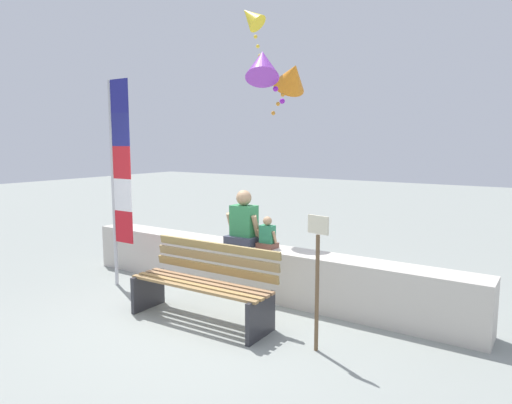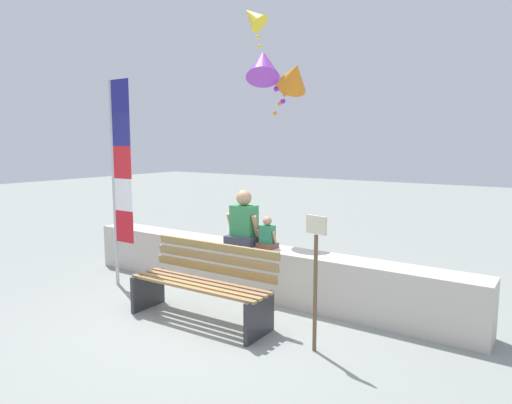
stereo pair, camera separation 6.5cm
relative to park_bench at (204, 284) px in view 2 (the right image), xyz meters
name	(u,v)px [view 2 (the right image)]	position (x,y,z in m)	size (l,w,h in m)	color
ground_plane	(204,318)	(-0.01, 0.02, -0.43)	(40.00, 40.00, 0.00)	gray
seawall_ledge	(256,270)	(-0.01, 1.10, -0.09)	(5.90, 0.45, 0.68)	beige
park_bench	(204,284)	(0.00, 0.00, 0.00)	(1.80, 0.65, 0.88)	#987548
person_adult	(244,223)	(-0.19, 1.08, 0.55)	(0.49, 0.36, 0.75)	#3B3F53
person_child	(267,236)	(0.19, 1.08, 0.42)	(0.28, 0.20, 0.42)	brown
flag_banner	(119,171)	(-1.82, 0.31, 1.25)	(0.40, 0.05, 2.94)	#B7B7BC
kite_yellow	(253,17)	(-2.24, 4.24, 4.23)	(0.66, 0.67, 1.07)	yellow
kite_purple	(263,65)	(-0.44, 1.92, 2.80)	(0.79, 0.84, 0.91)	purple
kite_orange	(294,77)	(-1.18, 4.13, 2.94)	(1.05, 1.01, 1.16)	orange
sign_post	(316,272)	(1.46, -0.01, 0.38)	(0.24, 0.07, 1.37)	brown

